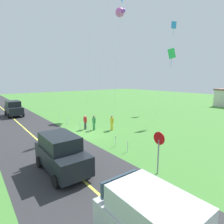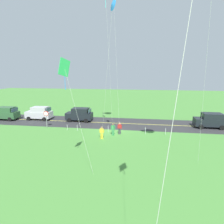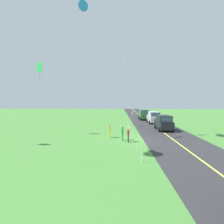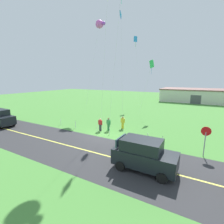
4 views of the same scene
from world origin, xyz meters
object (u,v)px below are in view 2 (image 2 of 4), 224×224
(stop_sign, at_px, (46,116))
(kite_orange_near, at_px, (65,70))
(car_parked_west_far, at_px, (210,120))
(car_suv_foreground, at_px, (80,114))
(person_adult_near, at_px, (113,129))
(car_parked_east_far, at_px, (6,113))
(person_adult_companion, at_px, (102,132))
(person_child_watcher, at_px, (120,128))
(car_parked_east_near, at_px, (39,113))
(kite_blue_mid, at_px, (112,6))

(stop_sign, relative_size, kite_orange_near, 0.27)
(car_parked_west_far, bearing_deg, stop_sign, 8.02)
(car_suv_foreground, distance_m, person_adult_near, 9.19)
(car_parked_east_far, relative_size, person_adult_companion, 2.75)
(stop_sign, xyz_separation_m, person_adult_near, (-10.34, 2.00, -0.94))
(car_suv_foreground, height_order, car_parked_west_far, same)
(car_parked_east_far, relative_size, kite_orange_near, 0.47)
(stop_sign, bearing_deg, person_child_watcher, 172.91)
(car_parked_west_far, relative_size, person_adult_near, 2.75)
(car_parked_east_near, relative_size, person_child_watcher, 2.75)
(car_suv_foreground, relative_size, car_parked_east_near, 1.00)
(car_parked_east_near, distance_m, kite_orange_near, 21.71)
(stop_sign, relative_size, person_adult_near, 1.60)
(person_adult_companion, bearing_deg, kite_blue_mid, -0.96)
(kite_blue_mid, height_order, kite_orange_near, kite_blue_mid)
(person_adult_near, xyz_separation_m, person_adult_companion, (1.20, 1.53, 0.00))
(person_child_watcher, xyz_separation_m, kite_blue_mid, (0.31, 4.83, 13.54))
(car_parked_west_far, xyz_separation_m, person_adult_near, (13.95, 5.42, -0.29))
(car_suv_foreground, xyz_separation_m, person_adult_companion, (-5.39, 7.92, -0.29))
(person_adult_near, bearing_deg, person_adult_companion, 38.29)
(car_parked_east_near, xyz_separation_m, car_parked_east_far, (5.73, 0.97, 0.00))
(car_parked_east_near, relative_size, person_adult_near, 2.75)
(person_child_watcher, height_order, kite_blue_mid, kite_blue_mid)
(car_suv_foreground, bearing_deg, person_adult_companion, 124.25)
(stop_sign, bearing_deg, car_parked_east_far, -20.29)
(car_suv_foreground, xyz_separation_m, car_parked_east_near, (7.33, -0.03, 0.00))
(stop_sign, height_order, kite_blue_mid, kite_blue_mid)
(car_parked_east_near, height_order, person_adult_near, car_parked_east_near)
(kite_blue_mid, bearing_deg, person_child_watcher, -93.66)
(car_parked_west_far, relative_size, person_adult_companion, 2.75)
(car_parked_east_far, distance_m, person_child_watcher, 21.04)
(car_suv_foreground, distance_m, person_child_watcher, 9.40)
(car_parked_west_far, xyz_separation_m, person_adult_companion, (15.16, 6.95, -0.29))
(car_parked_east_near, relative_size, kite_blue_mid, 0.29)
(person_adult_companion, relative_size, kite_blue_mid, 0.11)
(car_parked_west_far, height_order, person_adult_companion, car_parked_west_far)
(car_parked_east_far, height_order, kite_blue_mid, kite_blue_mid)
(car_parked_east_near, bearing_deg, car_suv_foreground, 179.76)
(car_parked_west_far, bearing_deg, car_parked_east_far, -0.04)
(kite_orange_near, bearing_deg, stop_sign, -56.08)
(car_parked_east_far, height_order, stop_sign, stop_sign)
(person_adult_companion, distance_m, person_child_watcher, 2.95)
(car_suv_foreground, bearing_deg, person_adult_near, 135.91)
(person_adult_near, relative_size, kite_blue_mid, 0.11)
(car_parked_west_far, height_order, person_child_watcher, car_parked_west_far)
(person_child_watcher, bearing_deg, person_adult_near, -16.33)
(kite_blue_mid, bearing_deg, car_parked_east_near, -36.38)
(car_parked_east_far, bearing_deg, stop_sign, 159.71)
(car_parked_east_near, bearing_deg, stop_sign, 129.06)
(kite_blue_mid, bearing_deg, stop_sign, -29.81)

